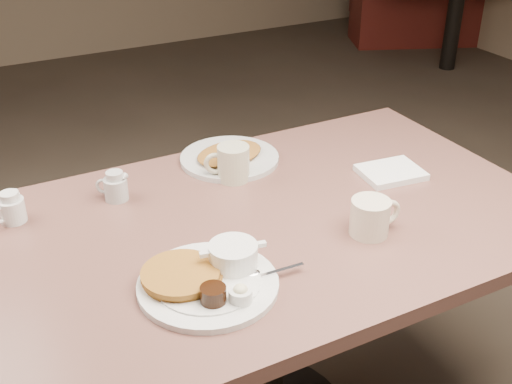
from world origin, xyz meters
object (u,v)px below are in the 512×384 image
diner_table (260,275)px  hash_plate (230,157)px  main_plate (209,276)px  coffee_mug_near (371,216)px  creamer_left (11,208)px  creamer_right (115,187)px  coffee_mug_far (232,163)px

diner_table → hash_plate: 0.39m
main_plate → coffee_mug_near: 0.43m
creamer_left → hash_plate: bearing=4.9°
creamer_right → hash_plate: 0.37m
coffee_mug_near → coffee_mug_far: coffee_mug_far is taller
coffee_mug_far → hash_plate: coffee_mug_far is taller
creamer_left → creamer_right: bearing=-2.6°
creamer_right → creamer_left: bearing=177.4°
main_plate → coffee_mug_far: (0.25, 0.41, 0.03)m
diner_table → creamer_left: (-0.54, 0.28, 0.21)m
main_plate → coffee_mug_far: bearing=58.2°
main_plate → coffee_mug_far: 0.48m
diner_table → coffee_mug_near: size_ratio=11.04×
diner_table → creamer_left: creamer_left is taller
main_plate → hash_plate: size_ratio=1.09×
coffee_mug_near → creamer_left: coffee_mug_near is taller
diner_table → creamer_right: size_ratio=18.38×
diner_table → main_plate: main_plate is taller
main_plate → creamer_left: 0.57m
coffee_mug_far → creamer_left: coffee_mug_far is taller
main_plate → diner_table: bearing=39.7°
creamer_left → hash_plate: creamer_left is taller
coffee_mug_far → diner_table: bearing=-98.6°
diner_table → coffee_mug_near: bearing=-40.3°
coffee_mug_near → coffee_mug_far: size_ratio=1.00×
main_plate → coffee_mug_far: size_ratio=2.84×
diner_table → coffee_mug_near: coffee_mug_near is taller
diner_table → main_plate: 0.34m
coffee_mug_far → hash_plate: 0.12m
diner_table → creamer_left: bearing=152.8°
hash_plate → main_plate: bearing=-119.8°
diner_table → creamer_right: bearing=136.7°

